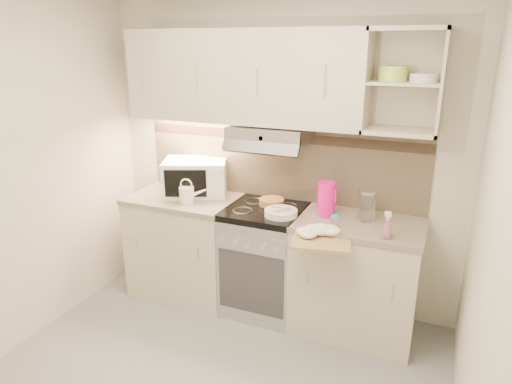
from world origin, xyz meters
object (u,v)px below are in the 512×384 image
Objects in this scene: microwave at (195,177)px; plate_stack at (281,213)px; pink_pitcher at (326,199)px; cutting_board at (322,240)px; glass_jar at (367,205)px; spray_bottle at (387,227)px; electric_range at (265,259)px; watering_can at (188,194)px.

plate_stack is (0.87, -0.22, -0.13)m from microwave.
pink_pitcher is (1.18, -0.08, -0.02)m from microwave.
cutting_board is (0.08, -0.39, -0.16)m from pink_pitcher.
glass_jar is 1.15× the size of spray_bottle.
electric_range is 0.93m from microwave.
cutting_board is at bearing -82.31° from pink_pitcher.
plate_stack is at bearing -10.08° from watering_can.
cutting_board is at bearing -174.58° from spray_bottle.
watering_can is at bearing -176.24° from pink_pitcher.
glass_jar is at bearing 110.63° from spray_bottle.
glass_jar reaches higher than electric_range.
electric_range is 0.83m from watering_can.
plate_stack reaches higher than electric_range.
watering_can is 1.23m from cutting_board.
pink_pitcher is (0.31, 0.14, 0.11)m from plate_stack.
pink_pitcher is 0.30m from glass_jar.
glass_jar is at bearing -25.35° from microwave.
pink_pitcher is (1.12, 0.14, 0.06)m from watering_can.
plate_stack is 0.65× the size of cutting_board.
microwave is 1.70m from spray_bottle.
plate_stack is (0.17, -0.10, 0.47)m from electric_range.
watering_can is at bearing -173.49° from glass_jar.
electric_range is 4.45× the size of spray_bottle.
spray_bottle is at bearing 8.03° from cutting_board.
plate_stack is 0.47m from cutting_board.
plate_stack is at bearing 135.52° from cutting_board.
electric_range is at bearing -179.69° from pink_pitcher.
glass_jar is (0.61, 0.16, 0.09)m from plate_stack.
microwave is at bearing 93.20° from watering_can.
microwave reaches higher than electric_range.
watering_can is 1.13m from pink_pitcher.
spray_bottle is 0.44m from cutting_board.
spray_bottle is at bearing -31.03° from pink_pitcher.
watering_can is 0.90× the size of pink_pitcher.
cutting_board is at bearing -22.31° from watering_can.
cutting_board is (1.20, -0.25, -0.10)m from watering_can.
watering_can is 0.81m from plate_stack.
microwave is at bearing 148.14° from cutting_board.
watering_can is 1.17× the size of spray_bottle.
electric_range is 3.88× the size of glass_jar.
microwave is 3.15× the size of spray_bottle.
microwave reaches higher than spray_bottle.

